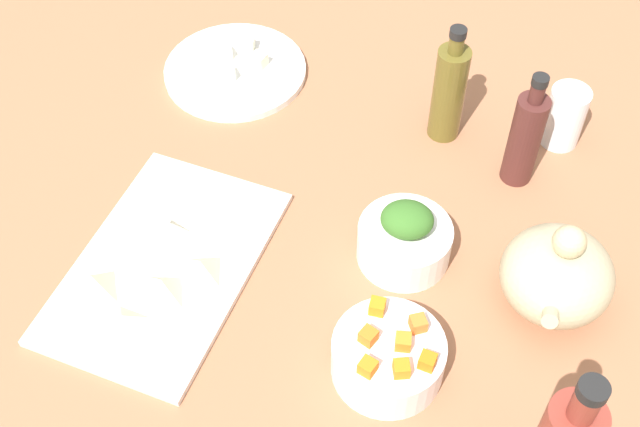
% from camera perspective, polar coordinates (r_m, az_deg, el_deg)
% --- Properties ---
extents(tabletop, '(1.90, 1.90, 0.03)m').
position_cam_1_polar(tabletop, '(1.15, 0.00, -2.05)').
color(tabletop, '#9B6444').
rests_on(tabletop, ground).
extents(cutting_board, '(0.35, 0.24, 0.01)m').
position_cam_1_polar(cutting_board, '(1.12, -10.45, -3.49)').
color(cutting_board, silver).
rests_on(cutting_board, tabletop).
extents(plate_tofu, '(0.23, 0.23, 0.01)m').
position_cam_1_polar(plate_tofu, '(1.37, -5.75, 9.58)').
color(plate_tofu, white).
rests_on(plate_tofu, tabletop).
extents(bowl_greens, '(0.12, 0.12, 0.06)m').
position_cam_1_polar(bowl_greens, '(1.10, 5.72, -1.97)').
color(bowl_greens, white).
rests_on(bowl_greens, tabletop).
extents(bowl_carrots, '(0.13, 0.13, 0.06)m').
position_cam_1_polar(bowl_carrots, '(1.01, 4.62, -9.69)').
color(bowl_carrots, white).
rests_on(bowl_carrots, tabletop).
extents(teapot, '(0.16, 0.14, 0.14)m').
position_cam_1_polar(teapot, '(1.07, 15.73, -4.07)').
color(teapot, tan).
rests_on(teapot, tabletop).
extents(bottle_1, '(0.05, 0.05, 0.19)m').
position_cam_1_polar(bottle_1, '(1.23, 8.72, 8.17)').
color(bottle_1, brown).
rests_on(bottle_1, tabletop).
extents(bottle_2, '(0.04, 0.04, 0.19)m').
position_cam_1_polar(bottle_2, '(1.18, 13.71, 5.02)').
color(bottle_2, '#4E2521').
rests_on(bottle_2, tabletop).
extents(drinking_glass_0, '(0.06, 0.06, 0.09)m').
position_cam_1_polar(drinking_glass_0, '(1.27, 16.23, 6.31)').
color(drinking_glass_0, white).
rests_on(drinking_glass_0, tabletop).
extents(carrot_cube_0, '(0.02, 0.02, 0.02)m').
position_cam_1_polar(carrot_cube_0, '(1.00, 3.89, -6.30)').
color(carrot_cube_0, orange).
rests_on(carrot_cube_0, bowl_carrots).
extents(carrot_cube_1, '(0.02, 0.02, 0.02)m').
position_cam_1_polar(carrot_cube_1, '(0.97, 5.64, -8.64)').
color(carrot_cube_1, orange).
rests_on(carrot_cube_1, bowl_carrots).
extents(carrot_cube_2, '(0.02, 0.02, 0.02)m').
position_cam_1_polar(carrot_cube_2, '(0.97, 7.28, -9.87)').
color(carrot_cube_2, orange).
rests_on(carrot_cube_2, bowl_carrots).
extents(carrot_cube_3, '(0.02, 0.02, 0.02)m').
position_cam_1_polar(carrot_cube_3, '(0.98, 3.29, -8.28)').
color(carrot_cube_3, orange).
rests_on(carrot_cube_3, bowl_carrots).
extents(carrot_cube_4, '(0.02, 0.02, 0.02)m').
position_cam_1_polar(carrot_cube_4, '(0.96, 3.24, -10.33)').
color(carrot_cube_4, orange).
rests_on(carrot_cube_4, bowl_carrots).
extents(carrot_cube_5, '(0.02, 0.02, 0.02)m').
position_cam_1_polar(carrot_cube_5, '(0.96, 5.53, -10.40)').
color(carrot_cube_5, orange).
rests_on(carrot_cube_5, bowl_carrots).
extents(carrot_cube_6, '(0.02, 0.02, 0.02)m').
position_cam_1_polar(carrot_cube_6, '(0.99, 6.65, -7.40)').
color(carrot_cube_6, orange).
rests_on(carrot_cube_6, bowl_carrots).
extents(chopped_greens_mound, '(0.07, 0.08, 0.04)m').
position_cam_1_polar(chopped_greens_mound, '(1.06, 5.91, -0.41)').
color(chopped_greens_mound, '#366825').
rests_on(chopped_greens_mound, bowl_greens).
extents(tofu_cube_0, '(0.03, 0.03, 0.02)m').
position_cam_1_polar(tofu_cube_0, '(1.39, -4.93, 11.33)').
color(tofu_cube_0, white).
rests_on(tofu_cube_0, plate_tofu).
extents(tofu_cube_1, '(0.03, 0.03, 0.02)m').
position_cam_1_polar(tofu_cube_1, '(1.34, -6.35, 9.39)').
color(tofu_cube_1, white).
rests_on(tofu_cube_1, plate_tofu).
extents(tofu_cube_2, '(0.03, 0.03, 0.02)m').
position_cam_1_polar(tofu_cube_2, '(1.38, -6.54, 10.77)').
color(tofu_cube_2, white).
rests_on(tofu_cube_2, plate_tofu).
extents(tofu_cube_3, '(0.03, 0.03, 0.02)m').
position_cam_1_polar(tofu_cube_3, '(1.36, -4.15, 10.30)').
color(tofu_cube_3, white).
rests_on(tofu_cube_3, plate_tofu).
extents(dumpling_0, '(0.06, 0.06, 0.02)m').
position_cam_1_polar(dumpling_0, '(1.06, -13.17, -7.07)').
color(dumpling_0, beige).
rests_on(dumpling_0, cutting_board).
extents(dumpling_1, '(0.06, 0.07, 0.03)m').
position_cam_1_polar(dumpling_1, '(1.08, -10.63, -4.85)').
color(dumpling_1, beige).
rests_on(dumpling_1, cutting_board).
extents(dumpling_2, '(0.05, 0.05, 0.03)m').
position_cam_1_polar(dumpling_2, '(1.13, -10.03, -1.07)').
color(dumpling_2, beige).
rests_on(dumpling_2, cutting_board).
extents(dumpling_3, '(0.06, 0.06, 0.03)m').
position_cam_1_polar(dumpling_3, '(1.10, -15.06, -4.57)').
color(dumpling_3, beige).
rests_on(dumpling_3, cutting_board).
extents(dumpling_4, '(0.06, 0.06, 0.03)m').
position_cam_1_polar(dumpling_4, '(1.09, -8.06, -3.59)').
color(dumpling_4, beige).
rests_on(dumpling_4, cutting_board).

